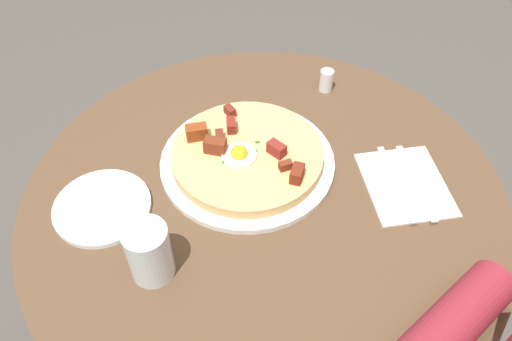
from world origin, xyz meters
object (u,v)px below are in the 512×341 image
breakfast_pizza (246,155)px  dining_table (264,246)px  salt_shaker (326,80)px  pizza_plate (247,162)px  knife (415,181)px  bread_plate (102,207)px  water_glass (149,252)px  fork (396,183)px

breakfast_pizza → dining_table: bearing=21.5°
dining_table → salt_shaker: 0.37m
pizza_plate → salt_shaker: 0.27m
knife → dining_table: bearing=-94.4°
bread_plate → knife: bread_plate is taller
bread_plate → salt_shaker: 0.52m
knife → water_glass: size_ratio=1.77×
breakfast_pizza → knife: breakfast_pizza is taller
bread_plate → salt_shaker: (-0.29, 0.43, 0.02)m
bread_plate → water_glass: water_glass is taller
bread_plate → pizza_plate: bearing=109.1°
pizza_plate → bread_plate: (0.09, -0.25, -0.00)m
breakfast_pizza → water_glass: water_glass is taller
pizza_plate → breakfast_pizza: breakfast_pizza is taller
fork → knife: size_ratio=1.00×
dining_table → water_glass: 0.32m
dining_table → salt_shaker: salt_shaker is taller
fork → water_glass: 0.45m
bread_plate → knife: size_ratio=0.93×
fork → bread_plate: bearing=-93.2°
salt_shaker → water_glass: bearing=-38.7°
fork → knife: (-0.00, 0.04, 0.00)m
breakfast_pizza → salt_shaker: breakfast_pizza is taller
water_glass → breakfast_pizza: bearing=144.0°
dining_table → breakfast_pizza: (-0.07, -0.03, 0.19)m
bread_plate → water_glass: size_ratio=1.64×
breakfast_pizza → bread_plate: (0.09, -0.25, -0.02)m
dining_table → bread_plate: bearing=-86.6°
breakfast_pizza → bread_plate: bearing=-70.8°
knife → pizza_plate: bearing=-108.0°
breakfast_pizza → fork: bearing=74.6°
breakfast_pizza → water_glass: (0.22, -0.16, 0.03)m
dining_table → pizza_plate: size_ratio=2.67×
dining_table → fork: (0.00, 0.23, 0.17)m
pizza_plate → breakfast_pizza: (-0.00, -0.00, 0.02)m
bread_plate → fork: 0.52m
bread_plate → knife: 0.55m
water_glass → salt_shaker: 0.54m
breakfast_pizza → fork: 0.27m
bread_plate → dining_table: bearing=93.4°
breakfast_pizza → knife: size_ratio=1.54×
breakfast_pizza → water_glass: 0.27m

